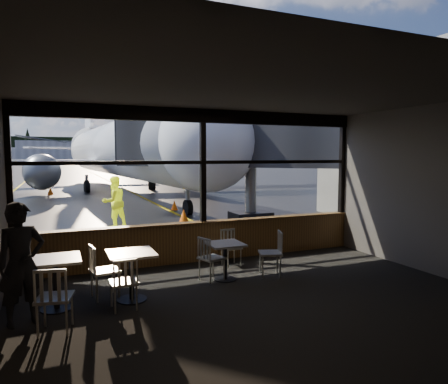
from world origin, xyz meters
TOP-DOWN VIEW (x-y plane):
  - ground_plane at (0.00, 120.00)m, footprint 520.00×520.00m
  - carpet_floor at (0.00, -3.00)m, footprint 8.00×6.00m
  - ceiling at (0.00, -3.00)m, footprint 8.00×6.00m
  - wall_right at (4.00, -3.00)m, footprint 0.04×6.00m
  - wall_back at (0.00, -6.00)m, footprint 8.00×0.04m
  - window_sill at (0.00, 0.00)m, footprint 8.00×0.28m
  - window_header at (0.00, 0.00)m, footprint 8.00×0.18m
  - mullion_left at (-3.95, 0.00)m, footprint 0.12×0.12m
  - mullion_centre at (0.00, 0.00)m, footprint 0.12×0.12m
  - mullion_right at (3.95, 0.00)m, footprint 0.12×0.12m
  - window_transom at (0.00, 0.00)m, footprint 8.00×0.10m
  - airliner at (1.05, 19.05)m, footprint 32.10×37.58m
  - jet_bridge at (3.60, 5.50)m, footprint 8.84×10.80m
  - cafe_table_near at (-0.09, -1.54)m, footprint 0.67×0.67m
  - cafe_table_mid at (-1.99, -1.98)m, footprint 0.76×0.76m
  - cafe_table_left at (-3.17, -1.92)m, footprint 0.76×0.76m
  - chair_near_e at (0.85, -1.66)m, footprint 0.65×0.65m
  - chair_near_w at (-0.36, -1.49)m, footprint 0.61×0.61m
  - chair_near_n at (0.43, -0.66)m, footprint 0.47×0.47m
  - chair_mid_s at (-2.17, -2.31)m, footprint 0.49×0.49m
  - chair_mid_w at (-2.39, -1.68)m, footprint 0.59×0.59m
  - chair_left_s at (-3.18, -2.79)m, footprint 0.63×0.63m
  - passenger at (-3.61, -2.34)m, footprint 0.76×0.62m
  - ground_crew at (-1.34, 5.31)m, footprint 1.05×0.95m
  - cone_nose at (1.76, 8.84)m, footprint 0.31×0.31m
  - cone_wing at (-3.56, 18.79)m, footprint 0.35×0.35m
  - terminal_annex at (10.00, 2.50)m, footprint 5.00×7.00m
  - hangar_mid at (0.00, 185.00)m, footprint 38.00×15.00m
  - hangar_right at (60.00, 178.00)m, footprint 50.00×20.00m
  - fuel_tank_b at (-20.00, 182.00)m, footprint 8.00×8.00m
  - fuel_tank_c at (-10.00, 182.00)m, footprint 8.00×8.00m
  - treeline at (0.00, 210.00)m, footprint 360.00×3.00m
  - cone_extra at (1.14, 5.30)m, footprint 0.37×0.37m

SIDE VIEW (x-z plane):
  - ground_plane at x=0.00m, z-range 0.00..0.00m
  - carpet_floor at x=0.00m, z-range 0.01..0.01m
  - cone_nose at x=1.76m, z-range 0.00..0.44m
  - cone_wing at x=-3.56m, z-range 0.00..0.49m
  - cone_extra at x=1.14m, z-range 0.00..0.51m
  - cafe_table_near at x=-0.09m, z-range 0.00..0.74m
  - chair_near_n at x=0.43m, z-range 0.00..0.81m
  - cafe_table_mid at x=-1.99m, z-range 0.00..0.84m
  - cafe_table_left at x=-3.17m, z-range 0.00..0.84m
  - chair_mid_s at x=-2.17m, z-range 0.00..0.87m
  - chair_near_w at x=-0.36m, z-range 0.00..0.89m
  - window_sill at x=0.00m, z-range 0.00..0.90m
  - chair_near_e at x=0.85m, z-range 0.00..0.93m
  - chair_mid_w at x=-2.39m, z-range 0.00..0.94m
  - chair_left_s at x=-3.18m, z-range 0.00..0.96m
  - ground_crew at x=-1.34m, z-range 0.00..1.76m
  - passenger at x=-3.61m, z-range 0.00..1.79m
  - wall_right at x=4.00m, z-range 0.00..3.50m
  - wall_back at x=0.00m, z-range 0.00..3.50m
  - mullion_left at x=-3.95m, z-range 0.90..3.50m
  - mullion_centre at x=0.00m, z-range 0.90..3.50m
  - mullion_right at x=3.95m, z-range 0.90..3.50m
  - window_transom at x=0.00m, z-range 2.26..2.34m
  - jet_bridge at x=3.60m, z-range 0.00..4.71m
  - terminal_annex at x=10.00m, z-range 0.00..6.00m
  - fuel_tank_b at x=-20.00m, z-range 0.00..6.00m
  - fuel_tank_c at x=-10.00m, z-range 0.00..6.00m
  - window_header at x=0.00m, z-range 3.20..3.50m
  - ceiling at x=0.00m, z-range 3.48..3.52m
  - hangar_mid at x=0.00m, z-range 0.00..10.00m
  - airliner at x=1.05m, z-range 0.00..10.86m
  - hangar_right at x=60.00m, z-range 0.00..12.00m
  - treeline at x=0.00m, z-range 0.00..12.00m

